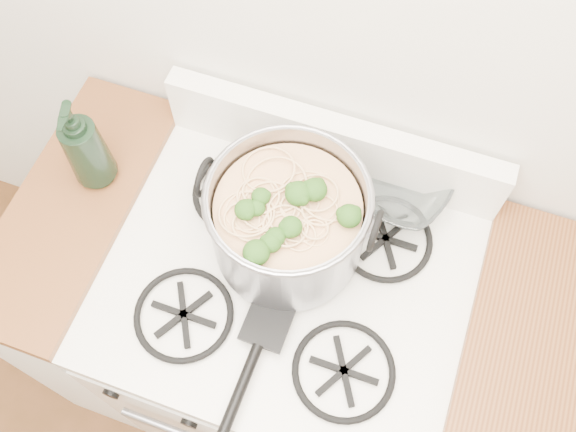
{
  "coord_description": "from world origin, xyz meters",
  "views": [
    {
      "loc": [
        0.16,
        0.8,
        2.16
      ],
      "look_at": [
        -0.02,
        1.33,
        1.05
      ],
      "focal_mm": 40.0,
      "sensor_mm": 36.0,
      "label": 1
    }
  ],
  "objects": [
    {
      "name": "spatula",
      "position": [
        -0.0,
        1.16,
        0.94
      ],
      "size": [
        0.29,
        0.31,
        0.02
      ],
      "primitive_type": null,
      "rotation": [
        0.0,
        0.0,
        -0.02
      ],
      "color": "black",
      "rests_on": "gas_range"
    },
    {
      "name": "glass_bowl",
      "position": [
        0.16,
        1.54,
        0.94
      ],
      "size": [
        0.12,
        0.12,
        0.02
      ],
      "primitive_type": "imported",
      "rotation": [
        0.0,
        0.0,
        -0.22
      ],
      "color": "white",
      "rests_on": "gas_range"
    },
    {
      "name": "gas_range",
      "position": [
        0.0,
        1.26,
        0.44
      ],
      "size": [
        0.76,
        0.66,
        0.92
      ],
      "color": "white",
      "rests_on": "ground"
    },
    {
      "name": "bottle",
      "position": [
        -0.48,
        1.35,
        1.04
      ],
      "size": [
        0.12,
        0.12,
        0.25
      ],
      "primitive_type": "imported",
      "rotation": [
        0.0,
        0.0,
        0.28
      ],
      "color": "black",
      "rests_on": "counter_left"
    },
    {
      "name": "stock_pot",
      "position": [
        -0.02,
        1.33,
        1.02
      ],
      "size": [
        0.35,
        0.32,
        0.22
      ],
      "color": "gray",
      "rests_on": "gas_range"
    },
    {
      "name": "counter_left",
      "position": [
        -0.51,
        1.26,
        0.46
      ],
      "size": [
        0.25,
        0.65,
        0.92
      ],
      "color": "silver",
      "rests_on": "ground"
    }
  ]
}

